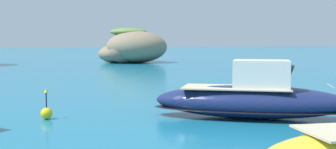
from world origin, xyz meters
name	(u,v)px	position (x,y,z in m)	size (l,w,h in m)	color
islet_small	(132,49)	(8.41, 65.47, 2.24)	(11.70, 11.71, 5.67)	#84755B
motorboat_navy	(252,99)	(1.94, 13.96, 0.94)	(9.69, 7.20, 2.81)	navy
channel_buoy	(47,112)	(-7.50, 16.72, 0.34)	(0.56, 0.56, 1.48)	yellow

